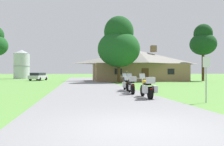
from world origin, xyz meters
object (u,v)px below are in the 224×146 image
metal_silo_distant (22,64)px  parked_silver_suv_far_left (38,76)px  metal_signpost_roadside (206,74)px  motorcycle_black_second_in_row (131,85)px  tree_by_lodge_front (119,44)px  motorcycle_blue_farthest_in_row (127,83)px  motorcycle_yellow_nearest_to_camera (147,88)px  tree_right_of_lodge (203,41)px  bystander_olive_shirt_near_lodge (127,76)px

metal_silo_distant → parked_silver_suv_far_left: 14.43m
metal_signpost_roadside → motorcycle_black_second_in_row: bearing=119.4°
metal_silo_distant → tree_by_lodge_front: bearing=-51.6°
motorcycle_blue_farthest_in_row → metal_silo_distant: 41.46m
motorcycle_yellow_nearest_to_camera → motorcycle_blue_farthest_in_row: size_ratio=1.00×
tree_by_lodge_front → parked_silver_suv_far_left: tree_by_lodge_front is taller
tree_right_of_lodge → tree_by_lodge_front: tree_right_of_lodge is taller
metal_silo_distant → motorcycle_yellow_nearest_to_camera: bearing=-69.1°
motorcycle_black_second_in_row → metal_signpost_roadside: bearing=-55.0°
tree_by_lodge_front → metal_silo_distant: bearing=128.4°
metal_silo_distant → parked_silver_suv_far_left: bearing=-65.6°
tree_by_lodge_front → parked_silver_suv_far_left: 17.09m
motorcycle_yellow_nearest_to_camera → metal_silo_distant: 45.94m
bystander_olive_shirt_near_lodge → metal_silo_distant: bearing=-3.5°
tree_right_of_lodge → motorcycle_yellow_nearest_to_camera: bearing=-126.9°
metal_signpost_roadside → motorcycle_blue_farthest_in_row: bearing=109.3°
parked_silver_suv_far_left → tree_by_lodge_front: bearing=-26.0°
motorcycle_black_second_in_row → tree_right_of_lodge: (17.72, 20.69, 6.14)m
metal_signpost_roadside → parked_silver_suv_far_left: (-12.74, 31.64, -0.57)m
tree_right_of_lodge → metal_silo_distant: size_ratio=1.44×
tree_right_of_lodge → metal_silo_distant: tree_right_of_lodge is taller
motorcycle_blue_farthest_in_row → metal_signpost_roadside: size_ratio=0.97×
tree_by_lodge_front → metal_silo_distant: tree_by_lodge_front is taller
metal_silo_distant → metal_signpost_roadside: bearing=-67.3°
motorcycle_black_second_in_row → metal_silo_distant: 43.39m
motorcycle_yellow_nearest_to_camera → tree_by_lodge_front: (2.21, 19.45, 4.85)m
motorcycle_blue_farthest_in_row → tree_by_lodge_front: 15.57m
motorcycle_blue_farthest_in_row → parked_silver_suv_far_left: size_ratio=0.43×
tree_right_of_lodge → metal_signpost_roadside: bearing=-121.3°
metal_signpost_roadside → tree_right_of_lodge: bearing=58.7°
motorcycle_blue_farthest_in_row → tree_by_lodge_front: tree_by_lodge_front is taller
bystander_olive_shirt_near_lodge → metal_signpost_roadside: 21.79m
motorcycle_yellow_nearest_to_camera → motorcycle_blue_farthest_in_row: same height
motorcycle_black_second_in_row → tree_by_lodge_front: bearing=87.4°
motorcycle_yellow_nearest_to_camera → motorcycle_black_second_in_row: size_ratio=1.00×
tree_right_of_lodge → tree_by_lodge_front: size_ratio=1.03×
motorcycle_blue_farthest_in_row → metal_silo_distant: size_ratio=0.31×
motorcycle_blue_farthest_in_row → metal_silo_distant: metal_silo_distant is taller
tree_by_lodge_front → metal_silo_distant: (-18.54, 23.40, -2.09)m
motorcycle_yellow_nearest_to_camera → tree_right_of_lodge: bearing=54.7°
motorcycle_yellow_nearest_to_camera → motorcycle_blue_farthest_in_row: bearing=91.7°
motorcycle_blue_farthest_in_row → motorcycle_black_second_in_row: bearing=-91.0°
bystander_olive_shirt_near_lodge → tree_right_of_lodge: 15.57m
parked_silver_suv_far_left → metal_silo_distant: bearing=128.0°
motorcycle_yellow_nearest_to_camera → bystander_olive_shirt_near_lodge: (3.47, 20.04, 0.34)m
metal_signpost_roadside → motorcycle_yellow_nearest_to_camera: bearing=143.1°
tree_right_of_lodge → tree_by_lodge_front: bearing=-165.7°
motorcycle_blue_farthest_in_row → parked_silver_suv_far_left: bearing=116.3°
bystander_olive_shirt_near_lodge → tree_right_of_lodge: bearing=-121.1°
motorcycle_blue_farthest_in_row → parked_silver_suv_far_left: 27.18m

